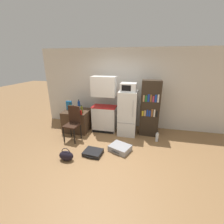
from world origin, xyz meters
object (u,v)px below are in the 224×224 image
object	(u,v)px
suitcase_large_flat	(93,153)
suitcase_small_flat	(120,148)
bottle_olive_oil	(82,109)
bowl	(75,108)
bottle_blue_soda	(79,104)
chair	(73,120)
bottle_ketchup_red	(81,112)
water_bottle_front	(157,137)
bottle_green_tall	(70,108)
microwave	(128,87)
bottle_clear_short	(79,109)
kitchen_hutch	(104,107)
handbag	(66,156)
refrigerator	(127,113)
cereal_box	(69,105)
bookshelf	(150,109)
bottle_wine_dark	(73,110)
side_table	(78,120)

from	to	relation	value
suitcase_large_flat	suitcase_small_flat	bearing A→B (deg)	31.82
bottle_olive_oil	bowl	distance (m)	0.55
bottle_blue_soda	chair	xyz separation A→B (m)	(0.21, -0.91, -0.22)
bowl	suitcase_large_flat	world-z (taller)	bowl
bottle_ketchup_red	water_bottle_front	size ratio (longest dim) A/B	0.50
bottle_green_tall	bowl	bearing A→B (deg)	90.68
microwave	bottle_clear_short	size ratio (longest dim) A/B	3.15
kitchen_hutch	handbag	world-z (taller)	kitchen_hutch
bottle_clear_short	water_bottle_front	size ratio (longest dim) A/B	0.44
refrigerator	suitcase_large_flat	size ratio (longest dim) A/B	2.86
bottle_ketchup_red	cereal_box	distance (m)	0.71
bottle_olive_oil	chair	bearing A→B (deg)	-100.61
bottle_ketchup_red	bottle_green_tall	bearing A→B (deg)	155.78
refrigerator	suitcase_small_flat	world-z (taller)	refrigerator
bottle_clear_short	bowl	distance (m)	0.29
bottle_ketchup_red	bookshelf	bearing A→B (deg)	14.53
refrigerator	bottle_ketchup_red	world-z (taller)	refrigerator
bottle_ketchup_red	chair	bearing A→B (deg)	-117.92
refrigerator	handbag	bearing A→B (deg)	-126.21
bowl	water_bottle_front	size ratio (longest dim) A/B	0.45
microwave	handbag	distance (m)	2.56
suitcase_large_flat	bottle_clear_short	bearing A→B (deg)	131.09
kitchen_hutch	bottle_clear_short	world-z (taller)	kitchen_hutch
bottle_olive_oil	bowl	size ratio (longest dim) A/B	1.66
kitchen_hutch	bottle_wine_dark	xyz separation A→B (m)	(-0.86, -0.50, -0.02)
side_table	bottle_green_tall	distance (m)	0.51
bowl	bottle_clear_short	bearing A→B (deg)	-34.50
refrigerator	cereal_box	xyz separation A→B (m)	(-1.99, -0.04, 0.14)
cereal_box	suitcase_small_flat	world-z (taller)	cereal_box
refrigerator	suitcase_large_flat	xyz separation A→B (m)	(-0.71, -1.36, -0.66)
refrigerator	bookshelf	world-z (taller)	bookshelf
bookshelf	bottle_green_tall	size ratio (longest dim) A/B	6.16
kitchen_hutch	bottle_olive_oil	distance (m)	0.74
cereal_box	water_bottle_front	world-z (taller)	cereal_box
bookshelf	bowl	bearing A→B (deg)	-179.99
water_bottle_front	suitcase_small_flat	bearing A→B (deg)	-144.05
refrigerator	chair	size ratio (longest dim) A/B	1.37
bottle_ketchup_red	handbag	xyz separation A→B (m)	(0.13, -1.30, -0.65)
bottle_clear_short	handbag	bearing A→B (deg)	-77.62
cereal_box	chair	distance (m)	0.83
bottle_blue_soda	suitcase_small_flat	xyz separation A→B (m)	(1.70, -1.26, -0.75)
bowl	side_table	bearing A→B (deg)	-51.29
cereal_box	suitcase_large_flat	size ratio (longest dim) A/B	0.60
microwave	bottle_wine_dark	size ratio (longest dim) A/B	1.60
bottle_green_tall	cereal_box	xyz separation A→B (m)	(-0.13, 0.17, 0.03)
cereal_box	suitcase_large_flat	distance (m)	2.01
refrigerator	kitchen_hutch	bearing A→B (deg)	175.23
bottle_blue_soda	suitcase_large_flat	world-z (taller)	bottle_blue_soda
microwave	bottle_olive_oil	world-z (taller)	microwave
bottle_olive_oil	water_bottle_front	xyz separation A→B (m)	(2.40, -0.08, -0.67)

